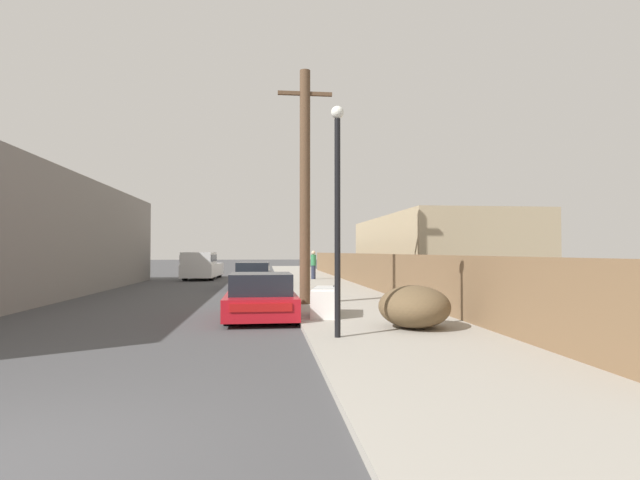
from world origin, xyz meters
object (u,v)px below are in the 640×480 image
brush_pile (414,307)px  street_lamp (337,202)px  parked_sports_car_red (261,298)px  car_parked_mid (253,276)px  discarded_fridge (326,302)px  pickup_truck (202,266)px  pedestrian (313,264)px  utility_pole (305,184)px

brush_pile → street_lamp: bearing=-151.6°
parked_sports_car_red → brush_pile: 4.46m
car_parked_mid → street_lamp: size_ratio=1.01×
discarded_fridge → pickup_truck: 20.99m
parked_sports_car_red → street_lamp: street_lamp is taller
pedestrian → parked_sports_car_red: bearing=-100.3°
pickup_truck → pedestrian: bearing=163.1°
pickup_truck → utility_pole: utility_pole is taller
discarded_fridge → street_lamp: street_lamp is taller
discarded_fridge → car_parked_mid: 12.17m
car_parked_mid → pedestrian: bearing=59.6°
car_parked_mid → pickup_truck: (-3.57, 8.21, 0.28)m
utility_pole → pedestrian: bearing=83.3°
street_lamp → pedestrian: street_lamp is taller
discarded_fridge → utility_pole: utility_pole is taller
car_parked_mid → pickup_truck: size_ratio=0.79×
pickup_truck → street_lamp: bearing=105.7°
parked_sports_car_red → brush_pile: bearing=-40.1°
car_parked_mid → street_lamp: bearing=-80.8°
discarded_fridge → brush_pile: brush_pile is taller
street_lamp → brush_pile: bearing=28.4°
brush_pile → utility_pole: bearing=110.5°
discarded_fridge → car_parked_mid: car_parked_mid is taller
discarded_fridge → pedestrian: size_ratio=1.03×
discarded_fridge → brush_pile: (1.71, -2.36, 0.11)m
parked_sports_car_red → car_parked_mid: car_parked_mid is taller
pickup_truck → brush_pile: 23.75m
street_lamp → utility_pole: bearing=91.2°
pickup_truck → brush_pile: pickup_truck is taller
parked_sports_car_red → pedestrian: 17.49m
car_parked_mid → utility_pole: bearing=-76.4°
pickup_truck → parked_sports_car_red: bearing=103.9°
brush_pile → parked_sports_car_red: bearing=140.6°
pedestrian → utility_pole: bearing=-96.7°
discarded_fridge → brush_pile: size_ratio=1.01×
discarded_fridge → pedestrian: bearing=97.1°
car_parked_mid → utility_pole: 9.74m
utility_pole → brush_pile: bearing=-69.5°
discarded_fridge → parked_sports_car_red: (-1.74, 0.47, 0.08)m
car_parked_mid → brush_pile: (3.91, -14.33, -0.02)m
brush_pile → pedestrian: size_ratio=1.02×
parked_sports_car_red → pickup_truck: size_ratio=0.69×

